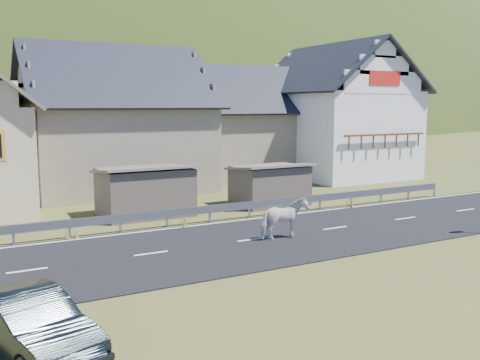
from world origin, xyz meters
TOP-DOWN VIEW (x-y plane):
  - ground at (0.00, 0.00)m, footprint 160.00×160.00m
  - road at (0.00, 0.00)m, footprint 60.00×7.00m
  - lane_markings at (0.00, 0.00)m, footprint 60.00×6.60m
  - guardrail at (-0.00, 3.68)m, footprint 28.10×0.09m
  - shed_left at (-2.00, 6.50)m, footprint 4.30×3.30m
  - shed_right at (4.50, 6.00)m, footprint 3.80×2.90m
  - house_stone_a at (-1.00, 15.00)m, footprint 10.80×9.80m
  - house_stone_b at (9.00, 17.00)m, footprint 9.80×8.80m
  - house_white at (15.00, 14.00)m, footprint 8.80×10.80m
  - mountain at (5.00, 180.00)m, footprint 440.00×280.00m
  - horse at (1.14, -0.49)m, footprint 0.88×1.88m
  - car at (-8.67, -5.95)m, footprint 2.61×4.31m

SIDE VIEW (x-z plane):
  - mountain at x=5.00m, z-range -150.00..110.00m
  - ground at x=0.00m, z-range 0.00..0.00m
  - road at x=0.00m, z-range 0.00..0.04m
  - lane_markings at x=0.00m, z-range 0.04..0.05m
  - guardrail at x=0.00m, z-range 0.19..0.94m
  - car at x=-8.67m, z-range 0.00..1.34m
  - horse at x=1.14m, z-range 0.04..1.62m
  - shed_right at x=4.50m, z-range -0.10..2.10m
  - shed_left at x=-2.00m, z-range -0.10..2.30m
  - house_stone_b at x=9.00m, z-range 0.19..8.29m
  - house_stone_a at x=-1.00m, z-range 0.18..9.08m
  - house_white at x=15.00m, z-range 0.21..9.91m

